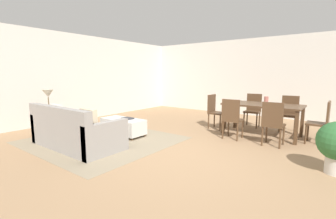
# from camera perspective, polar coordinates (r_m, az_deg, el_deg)

# --- Properties ---
(ground_plane) EXTENTS (10.80, 10.80, 0.00)m
(ground_plane) POSITION_cam_1_polar(r_m,az_deg,el_deg) (4.51, 3.13, -10.51)
(ground_plane) COLOR #9E7A56
(wall_back) EXTENTS (9.00, 0.12, 2.70)m
(wall_back) POSITION_cam_1_polar(r_m,az_deg,el_deg) (8.86, 21.85, 7.18)
(wall_back) COLOR silver
(wall_back) RESTS_ON ground_plane
(wall_left) EXTENTS (0.12, 11.00, 2.70)m
(wall_left) POSITION_cam_1_polar(r_m,az_deg,el_deg) (7.98, -22.54, 7.06)
(wall_left) COLOR silver
(wall_left) RESTS_ON ground_plane
(area_rug) EXTENTS (3.00, 2.80, 0.01)m
(area_rug) POSITION_cam_1_polar(r_m,az_deg,el_deg) (5.56, -15.49, -7.08)
(area_rug) COLOR gray
(area_rug) RESTS_ON ground_plane
(couch) EXTENTS (2.00, 0.95, 0.86)m
(couch) POSITION_cam_1_polar(r_m,az_deg,el_deg) (5.18, -21.51, -5.18)
(couch) COLOR gray
(couch) RESTS_ON ground_plane
(ottoman_table) EXTENTS (1.11, 0.51, 0.40)m
(ottoman_table) POSITION_cam_1_polar(r_m,az_deg,el_deg) (5.82, -10.77, -3.89)
(ottoman_table) COLOR silver
(ottoman_table) RESTS_ON ground_plane
(side_table) EXTENTS (0.40, 0.40, 0.59)m
(side_table) POSITION_cam_1_polar(r_m,az_deg,el_deg) (6.34, -26.66, -1.53)
(side_table) COLOR brown
(side_table) RESTS_ON ground_plane
(table_lamp) EXTENTS (0.26, 0.26, 0.53)m
(table_lamp) POSITION_cam_1_polar(r_m,az_deg,el_deg) (6.28, -26.99, 3.28)
(table_lamp) COLOR brown
(table_lamp) RESTS_ON side_table
(dining_table) EXTENTS (1.75, 0.91, 0.76)m
(dining_table) POSITION_cam_1_polar(r_m,az_deg,el_deg) (6.09, 21.80, 0.40)
(dining_table) COLOR #513823
(dining_table) RESTS_ON ground_plane
(dining_chair_near_left) EXTENTS (0.41, 0.41, 0.92)m
(dining_chair_near_left) POSITION_cam_1_polar(r_m,az_deg,el_deg) (5.51, 15.17, -1.69)
(dining_chair_near_left) COLOR #513823
(dining_chair_near_left) RESTS_ON ground_plane
(dining_chair_near_right) EXTENTS (0.41, 0.41, 0.92)m
(dining_chair_near_right) POSITION_cam_1_polar(r_m,az_deg,el_deg) (5.24, 24.02, -2.66)
(dining_chair_near_right) COLOR #513823
(dining_chair_near_right) RESTS_ON ground_plane
(dining_chair_far_left) EXTENTS (0.43, 0.43, 0.92)m
(dining_chair_far_left) POSITION_cam_1_polar(r_m,az_deg,el_deg) (7.05, 19.84, 0.29)
(dining_chair_far_left) COLOR #513823
(dining_chair_far_left) RESTS_ON ground_plane
(dining_chair_far_right) EXTENTS (0.42, 0.42, 0.92)m
(dining_chair_far_right) POSITION_cam_1_polar(r_m,az_deg,el_deg) (6.79, 27.23, -0.45)
(dining_chair_far_right) COLOR #513823
(dining_chair_far_right) RESTS_ON ground_plane
(dining_chair_head_east) EXTENTS (0.40, 0.40, 0.92)m
(dining_chair_head_east) POSITION_cam_1_polar(r_m,az_deg,el_deg) (5.89, 33.18, -2.16)
(dining_chair_head_east) COLOR #513823
(dining_chair_head_east) RESTS_ON ground_plane
(dining_chair_head_west) EXTENTS (0.40, 0.40, 0.92)m
(dining_chair_head_west) POSITION_cam_1_polar(r_m,az_deg,el_deg) (6.52, 11.19, 0.02)
(dining_chair_head_west) COLOR #513823
(dining_chair_head_west) RESTS_ON ground_plane
(vase_centerpiece) EXTENTS (0.09, 0.09, 0.19)m
(vase_centerpiece) POSITION_cam_1_polar(r_m,az_deg,el_deg) (6.01, 22.62, 2.01)
(vase_centerpiece) COLOR #B26659
(vase_centerpiece) RESTS_ON dining_table
(book_on_ottoman) EXTENTS (0.27, 0.21, 0.03)m
(book_on_ottoman) POSITION_cam_1_polar(r_m,az_deg,el_deg) (5.74, -9.73, -2.12)
(book_on_ottoman) COLOR #333338
(book_on_ottoman) RESTS_ON ottoman_table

